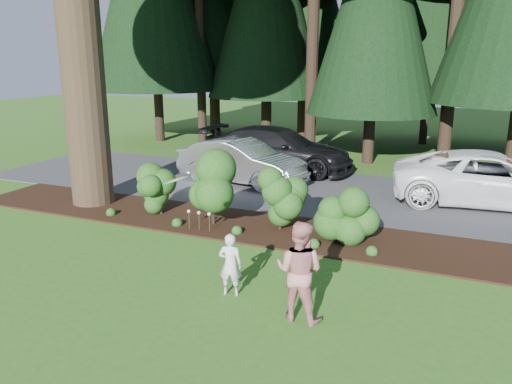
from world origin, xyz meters
TOP-DOWN VIEW (x-y plane):
  - ground at (0.00, 0.00)m, footprint 80.00×80.00m
  - mulch_bed at (0.00, 3.25)m, footprint 16.00×2.50m
  - driveway at (0.00, 7.50)m, footprint 22.00×6.00m
  - shrub_row at (0.77, 3.14)m, footprint 6.53×1.60m
  - lily_cluster at (-0.30, 2.40)m, footprint 0.69×0.09m
  - car_silver_wagon at (-1.45, 7.47)m, footprint 4.96×2.50m
  - car_white_suv at (6.67, 7.98)m, footprint 6.04×3.27m
  - car_dark_suv at (-0.96, 9.80)m, footprint 5.98×2.57m
  - child at (2.00, -0.46)m, footprint 0.50×0.39m
  - adult at (3.47, -0.80)m, footprint 0.89×0.71m
  - frisbee at (0.86, -0.37)m, footprint 0.51×0.53m

SIDE VIEW (x-z plane):
  - ground at x=0.00m, z-range 0.00..0.00m
  - driveway at x=0.00m, z-range 0.00..0.03m
  - mulch_bed at x=0.00m, z-range 0.00..0.05m
  - lily_cluster at x=-0.30m, z-range 0.21..0.78m
  - child at x=2.00m, z-range 0.00..1.23m
  - shrub_row at x=0.77m, z-range 0.00..1.61m
  - car_silver_wagon at x=-1.45m, z-range 0.03..1.59m
  - car_white_suv at x=6.67m, z-range 0.03..1.64m
  - adult at x=3.47m, z-range 0.00..1.77m
  - car_dark_suv at x=-0.96m, z-range 0.03..1.75m
  - frisbee at x=0.86m, z-range 2.04..2.24m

